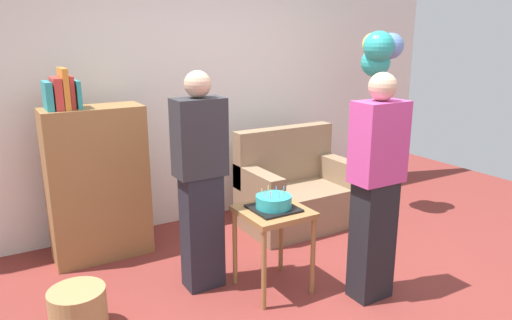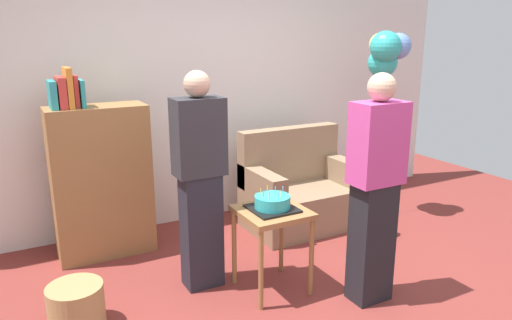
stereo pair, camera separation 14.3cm
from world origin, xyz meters
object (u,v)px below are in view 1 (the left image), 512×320
object	(u,v)px
side_table	(273,222)
handbag	(380,224)
balloon_bunch	(379,51)
person_blowing_candles	(201,181)
person_holding_cake	(376,188)
bookshelf	(97,181)
birthday_cake	(274,203)
couch	(295,192)
wicker_basket	(78,311)

from	to	relation	value
side_table	handbag	world-z (taller)	side_table
balloon_bunch	person_blowing_candles	bearing A→B (deg)	-167.13
person_blowing_candles	person_holding_cake	bearing A→B (deg)	-19.07
balloon_bunch	bookshelf	bearing A→B (deg)	171.39
birthday_cake	person_blowing_candles	world-z (taller)	person_blowing_candles
birthday_cake	couch	bearing A→B (deg)	47.52
person_holding_cake	handbag	world-z (taller)	person_holding_cake
person_blowing_candles	side_table	bearing A→B (deg)	-17.25
couch	bookshelf	size ratio (longest dim) A/B	0.68
wicker_basket	handbag	world-z (taller)	wicker_basket
couch	handbag	xyz separation A→B (m)	(0.54, -0.64, -0.24)
wicker_basket	handbag	size ratio (longest dim) A/B	1.29
birthday_cake	wicker_basket	distance (m)	1.48
person_blowing_candles	wicker_basket	bearing A→B (deg)	-153.05
person_holding_cake	couch	bearing A→B (deg)	-109.77
couch	balloon_bunch	xyz separation A→B (m)	(0.88, -0.15, 1.36)
bookshelf	birthday_cake	bearing A→B (deg)	-51.60
bookshelf	balloon_bunch	size ratio (longest dim) A/B	0.85
couch	person_blowing_candles	world-z (taller)	person_blowing_candles
birthday_cake	person_holding_cake	distance (m)	0.73
couch	balloon_bunch	distance (m)	1.63
birthday_cake	handbag	size ratio (longest dim) A/B	1.14
couch	side_table	bearing A→B (deg)	-132.48
bookshelf	person_holding_cake	size ratio (longest dim) A/B	0.99
side_table	person_holding_cake	distance (m)	0.77
handbag	balloon_bunch	xyz separation A→B (m)	(0.34, 0.49, 1.60)
person_blowing_candles	person_holding_cake	size ratio (longest dim) A/B	1.00
birthday_cake	person_blowing_candles	xyz separation A→B (m)	(-0.43, 0.31, 0.15)
couch	birthday_cake	size ratio (longest dim) A/B	3.44
side_table	birthday_cake	world-z (taller)	birthday_cake
bookshelf	side_table	world-z (taller)	bookshelf
bookshelf	handbag	distance (m)	2.63
birthday_cake	wicker_basket	xyz separation A→B (m)	(-1.37, 0.18, -0.54)
wicker_basket	balloon_bunch	xyz separation A→B (m)	(3.13, 0.64, 1.55)
person_holding_cake	wicker_basket	world-z (taller)	person_holding_cake
person_holding_cake	side_table	bearing A→B (deg)	-45.90
birthday_cake	balloon_bunch	distance (m)	2.19
bookshelf	birthday_cake	distance (m)	1.57
person_blowing_candles	person_holding_cake	xyz separation A→B (m)	(0.98, -0.76, 0.00)
bookshelf	birthday_cake	size ratio (longest dim) A/B	5.05
bookshelf	side_table	xyz separation A→B (m)	(0.97, -1.23, -0.14)
person_holding_cake	balloon_bunch	world-z (taller)	balloon_bunch
wicker_basket	couch	bearing A→B (deg)	19.19
wicker_basket	person_blowing_candles	bearing A→B (deg)	8.22
handbag	person_blowing_candles	bearing A→B (deg)	-179.76
bookshelf	couch	bearing A→B (deg)	-8.23
person_blowing_candles	person_holding_cake	world-z (taller)	same
side_table	couch	bearing A→B (deg)	47.52
couch	person_holding_cake	world-z (taller)	person_holding_cake
bookshelf	balloon_bunch	bearing A→B (deg)	-8.61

